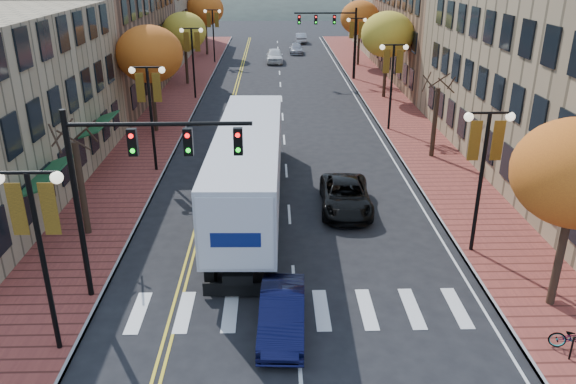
{
  "coord_description": "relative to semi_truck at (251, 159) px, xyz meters",
  "views": [
    {
      "loc": [
        -0.72,
        -14.53,
        11.43
      ],
      "look_at": [
        -0.13,
        7.52,
        2.2
      ],
      "focal_mm": 35.0,
      "sensor_mm": 36.0,
      "label": 1
    }
  ],
  "objects": [
    {
      "name": "lamp_left_c",
      "position": [
        -5.66,
        23.12,
        1.77
      ],
      "size": [
        1.96,
        0.36,
        6.05
      ],
      "color": "black",
      "rests_on": "ground"
    },
    {
      "name": "building_right_mid",
      "position": [
        20.34,
        31.12,
        2.48
      ],
      "size": [
        15.0,
        24.0,
        10.0
      ],
      "primitive_type": "cube",
      "color": "brown",
      "rests_on": "ground"
    },
    {
      "name": "traffic_mast_far",
      "position": [
        7.31,
        31.11,
        2.4
      ],
      "size": [
        6.1,
        0.34,
        7.0
      ],
      "color": "black",
      "rests_on": "ground"
    },
    {
      "name": "car_far_oncoming",
      "position": [
        5.23,
        58.27,
        -1.83
      ],
      "size": [
        1.56,
        4.24,
        1.39
      ],
      "primitive_type": "imported",
      "rotation": [
        0.0,
        0.0,
        3.16
      ],
      "color": "#B4B5BC",
      "rests_on": "ground"
    },
    {
      "name": "lamp_right_a",
      "position": [
        9.34,
        -4.88,
        1.77
      ],
      "size": [
        1.96,
        0.36,
        6.05
      ],
      "color": "black",
      "rests_on": "ground"
    },
    {
      "name": "tree_right_c",
      "position": [
        10.84,
        23.12,
        2.92
      ],
      "size": [
        4.48,
        4.48,
        7.21
      ],
      "color": "#382619",
      "rests_on": "sidewalk_right"
    },
    {
      "name": "tree_right_d",
      "position": [
        10.84,
        39.12,
        2.77
      ],
      "size": [
        4.35,
        4.35,
        7.0
      ],
      "color": "#382619",
      "rests_on": "sidewalk_right"
    },
    {
      "name": "building_right_far",
      "position": [
        20.34,
        53.12,
        2.98
      ],
      "size": [
        15.0,
        20.0,
        11.0
      ],
      "primitive_type": "cube",
      "color": "#9E8966",
      "rests_on": "ground"
    },
    {
      "name": "tree_left_c",
      "position": [
        -7.16,
        29.12,
        2.53
      ],
      "size": [
        4.16,
        4.16,
        6.69
      ],
      "color": "#382619",
      "rests_on": "sidewalk_left"
    },
    {
      "name": "tree_left_a",
      "position": [
        -7.16,
        -2.88,
        -0.27
      ],
      "size": [
        0.28,
        0.28,
        4.2
      ],
      "color": "#382619",
      "rests_on": "sidewalk_left"
    },
    {
      "name": "lamp_left_b",
      "position": [
        -5.66,
        5.12,
        1.77
      ],
      "size": [
        1.96,
        0.36,
        6.05
      ],
      "color": "black",
      "rests_on": "ground"
    },
    {
      "name": "lamp_right_b",
      "position": [
        9.34,
        13.12,
        1.77
      ],
      "size": [
        1.96,
        0.36,
        6.05
      ],
      "color": "black",
      "rests_on": "ground"
    },
    {
      "name": "building_left_far",
      "position": [
        -15.16,
        50.12,
        2.23
      ],
      "size": [
        12.0,
        26.0,
        9.5
      ],
      "primitive_type": "cube",
      "color": "#9E8966",
      "rests_on": "ground"
    },
    {
      "name": "traffic_mast_near",
      "position": [
        -3.64,
        -7.89,
        2.4
      ],
      "size": [
        6.1,
        0.35,
        7.0
      ],
      "color": "black",
      "rests_on": "ground"
    },
    {
      "name": "lamp_left_d",
      "position": [
        -5.66,
        41.12,
        1.77
      ],
      "size": [
        1.96,
        0.36,
        6.05
      ],
      "color": "black",
      "rests_on": "ground"
    },
    {
      "name": "lamp_right_c",
      "position": [
        9.34,
        31.12,
        1.77
      ],
      "size": [
        1.96,
        0.36,
        6.05
      ],
      "color": "black",
      "rests_on": "ground"
    },
    {
      "name": "car_far_silver",
      "position": [
        4.15,
        48.27,
        -1.91
      ],
      "size": [
        1.75,
        4.22,
        1.22
      ],
      "primitive_type": "imported",
      "rotation": [
        0.0,
        0.0,
        -0.01
      ],
      "color": "#95969C",
      "rests_on": "ground"
    },
    {
      "name": "tree_left_d",
      "position": [
        -7.16,
        47.12,
        3.08
      ],
      "size": [
        4.61,
        4.61,
        7.42
      ],
      "color": "#382619",
      "rests_on": "sidewalk_left"
    },
    {
      "name": "tree_right_b",
      "position": [
        10.84,
        7.12,
        -0.27
      ],
      "size": [
        0.28,
        0.28,
        4.2
      ],
      "color": "#382619",
      "rests_on": "sidewalk_right"
    },
    {
      "name": "sidewalk_left",
      "position": [
        -7.16,
        21.62,
        -2.45
      ],
      "size": [
        4.0,
        85.0,
        0.15
      ],
      "primitive_type": "cube",
      "color": "brown",
      "rests_on": "ground"
    },
    {
      "name": "tree_left_b",
      "position": [
        -7.16,
        13.12,
        2.92
      ],
      "size": [
        4.48,
        4.48,
        7.21
      ],
      "color": "#382619",
      "rests_on": "sidewalk_left"
    },
    {
      "name": "black_suv",
      "position": [
        4.6,
        -0.38,
        -1.81
      ],
      "size": [
        2.61,
        5.26,
        1.43
      ],
      "primitive_type": "imported",
      "rotation": [
        0.0,
        0.0,
        -0.05
      ],
      "color": "black",
      "rests_on": "ground"
    },
    {
      "name": "ground",
      "position": [
        1.84,
        -10.88,
        -2.52
      ],
      "size": [
        200.0,
        200.0,
        0.0
      ],
      "primitive_type": "plane",
      "color": "black",
      "rests_on": "ground"
    },
    {
      "name": "sidewalk_right",
      "position": [
        10.84,
        21.62,
        -2.45
      ],
      "size": [
        4.0,
        85.0,
        0.15
      ],
      "primitive_type": "cube",
      "color": "brown",
      "rests_on": "ground"
    },
    {
      "name": "bicycle",
      "position": [
        10.41,
        -11.41,
        -1.96
      ],
      "size": [
        1.66,
        0.94,
        0.83
      ],
      "primitive_type": "imported",
      "rotation": [
        0.0,
        0.0,
        1.3
      ],
      "color": "gray",
      "rests_on": "sidewalk_right"
    },
    {
      "name": "building_left_mid",
      "position": [
        -15.16,
        25.12,
        2.98
      ],
      "size": [
        12.0,
        24.0,
        11.0
      ],
      "primitive_type": "cube",
      "color": "brown",
      "rests_on": "ground"
    },
    {
      "name": "semi_truck",
      "position": [
        0.0,
        0.0,
        0.0
      ],
      "size": [
        3.18,
        17.32,
        4.32
      ],
      "rotation": [
        0.0,
        0.0,
        -0.02
      ],
      "color": "black",
      "rests_on": "ground"
    },
    {
      "name": "lamp_left_a",
      "position": [
        -5.66,
        -10.88,
        1.77
      ],
      "size": [
        1.96,
        0.36,
        6.05
      ],
      "color": "black",
      "rests_on": "ground"
    },
    {
      "name": "navy_sedan",
      "position": [
        1.34,
        -10.04,
        -1.83
      ],
      "size": [
        1.66,
        4.24,
        1.38
      ],
      "primitive_type": "imported",
      "rotation": [
        0.0,
        0.0,
        -0.05
      ],
      "color": "black",
      "rests_on": "ground"
    },
    {
      "name": "car_far_white",
      "position": [
        1.34,
        41.59,
        -1.72
      ],
      "size": [
        1.95,
        4.75,
        1.61
      ],
      "primitive_type": "imported",
      "rotation": [
        0.0,
        0.0,
        0.01
      ],
      "color": "white",
      "rests_on": "ground"
    }
  ]
}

